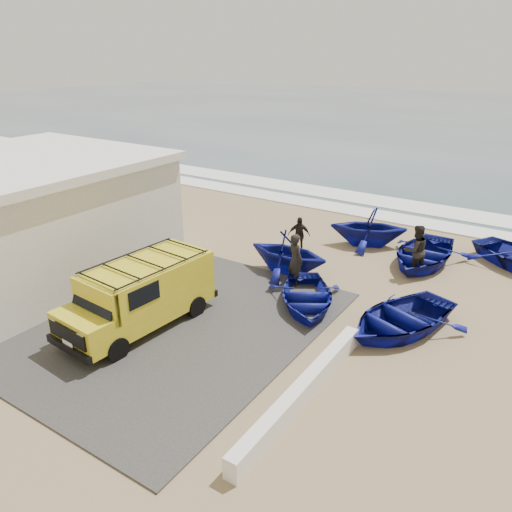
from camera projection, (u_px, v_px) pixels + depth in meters
The scene contains 16 objects.
ground at pixel (215, 300), 17.00m from camera, with size 160.00×160.00×0.00m, color #947C56.
slab at pixel (130, 307), 16.46m from camera, with size 12.00×10.00×0.05m, color #403D3A.
ocean at pixel (499, 119), 60.20m from camera, with size 180.00×88.00×0.01m, color #385166.
surf_line at pixel (354, 211), 26.24m from camera, with size 180.00×1.60×0.06m, color white.
surf_wash at pixel (372, 200), 28.17m from camera, with size 180.00×2.20×0.04m, color white.
building at pixel (19, 217), 18.42m from camera, with size 8.40×9.40×4.30m.
parapet at pixel (303, 391), 12.04m from camera, with size 0.35×6.00×0.55m, color silver.
van at pixel (141, 293), 15.02m from camera, with size 2.29×5.01×2.09m.
boat_near_left at pixel (306, 297), 16.40m from camera, with size 2.54×3.55×0.74m, color navy.
boat_near_right at pixel (400, 318), 15.01m from camera, with size 2.91×4.07×0.84m, color navy.
boat_mid_left at pixel (288, 252), 18.80m from camera, with size 2.72×3.15×1.66m, color navy.
boat_mid_right at pixel (423, 254), 19.67m from camera, with size 3.04×4.26×0.88m, color navy.
boat_far_left at pixel (369, 227), 21.42m from camera, with size 2.77×3.21×1.69m, color navy.
fisherman_front at pixel (295, 260), 17.72m from camera, with size 0.71×0.47×1.96m, color black.
fisherman_middle at pixel (416, 250), 18.54m from camera, with size 0.96×0.74×1.97m, color black.
fisherman_back at pixel (299, 235), 20.65m from camera, with size 0.91×0.38×1.56m, color black.
Camera 1 is at (9.47, -11.86, 7.92)m, focal length 35.00 mm.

